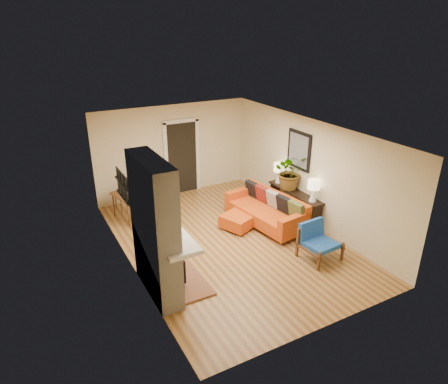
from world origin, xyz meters
The scene contains 10 objects.
room_shell centered at (0.60, 2.63, 1.24)m, with size 6.50×6.50×6.50m.
fireplace centered at (-2.00, -1.00, 1.24)m, with size 1.09×1.68×2.60m.
sofa centered at (1.30, 0.30, 0.37)m, with size 1.20×2.26×0.85m.
ottoman centered at (0.52, 0.43, 0.20)m, with size 0.91×0.91×0.35m.
blue_chair centered at (1.34, -1.47, 0.42)m, with size 0.80×0.78×0.78m.
dining_table centered at (-1.59, 2.23, 0.54)m, with size 0.88×1.56×0.82m.
console_table centered at (2.07, 0.25, 0.58)m, with size 0.34×1.85×0.72m.
lamp_near centered at (2.07, -0.42, 1.06)m, with size 0.30×0.30×0.54m.
lamp_far centered at (2.07, 0.96, 1.06)m, with size 0.30×0.30×0.54m.
houseplant centered at (2.06, 0.47, 1.19)m, with size 0.84×0.73×0.93m, color #1E5919.
Camera 1 is at (-3.93, -7.04, 4.63)m, focal length 32.00 mm.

